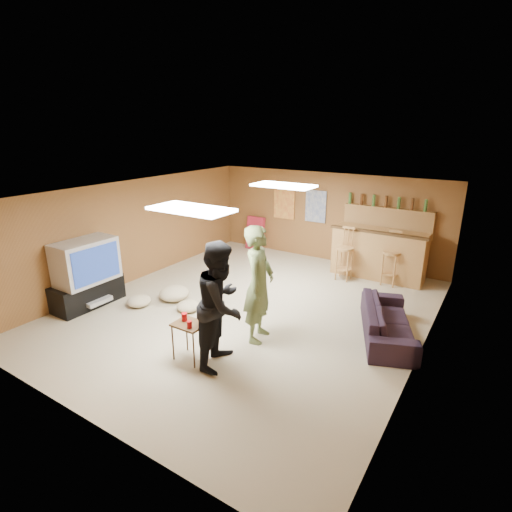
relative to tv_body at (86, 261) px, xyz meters
The scene contains 32 objects.
ground 3.18m from the tv_body, 29.51° to the left, with size 7.00×7.00×0.00m, color tan.
ceiling 3.31m from the tv_body, 29.51° to the left, with size 6.00×7.00×0.02m, color silver.
wall_back 5.66m from the tv_body, 62.08° to the left, with size 6.00×0.02×2.20m, color brown.
wall_front 3.33m from the tv_body, 37.04° to the right, with size 6.00×0.02×2.20m, color brown.
wall_left 1.55m from the tv_body, 103.13° to the left, with size 0.02×7.00×2.20m, color brown.
wall_right 5.85m from the tv_body, 14.87° to the left, with size 0.02×7.00×2.20m, color brown.
tv_stand 0.65m from the tv_body, behind, with size 0.55×1.30×0.50m, color black.
dvd_box 0.76m from the tv_body, ahead, with size 0.35×0.50×0.08m, color #B2B2B7.
tv_body is the anchor object (origin of this frame).
tv_screen 0.31m from the tv_body, ahead, with size 0.02×0.95×0.65m, color navy.
bar_counter 6.09m from the tv_body, 47.00° to the left, with size 2.00×0.60×1.10m, color olive.
bar_lip 5.91m from the tv_body, 45.34° to the left, with size 2.10×0.12×0.05m, color #392512.
bar_shelf 6.45m from the tv_body, 49.74° to the left, with size 2.00×0.18×0.05m, color olive.
bar_backing 6.44m from the tv_body, 49.85° to the left, with size 2.00×0.14×0.60m, color olive.
poster_left 5.19m from the tv_body, 73.70° to the left, with size 0.60×0.03×0.85m, color #BF3F26.
poster_right 5.51m from the tv_body, 64.65° to the left, with size 0.55×0.03×0.80m, color #334C99.
folding_chair_stack 4.86m from the tv_body, 82.29° to the left, with size 0.50×0.14×0.90m, color #AC1F34.
ceiling_panel_front 2.94m from the tv_body, ahead, with size 1.20×0.60×0.04m, color white.
ceiling_panel_back 3.99m from the tv_body, 45.54° to the left, with size 1.20×0.60×0.04m, color white.
person_olive 3.41m from the tv_body, 11.76° to the left, with size 0.69×0.45×1.88m, color #5D6E3F.
person_black 3.26m from the tv_body, ahead, with size 0.89×0.69×1.83m, color black.
sofa 5.45m from the tv_body, 20.21° to the left, with size 1.86×0.73×0.54m, color black.
tray_table 2.91m from the tv_body, ahead, with size 0.45×0.36×0.58m, color #392512.
cup_red_near 2.74m from the tv_body, ahead, with size 0.09×0.09×0.12m, color #A70B10.
cup_red_far 2.96m from the tv_body, ahead, with size 0.07×0.07×0.10m, color #A70B10.
cup_blue 3.01m from the tv_body, ahead, with size 0.08×0.08×0.11m, color navy.
bar_stool_left 5.29m from the tv_body, 47.56° to the left, with size 0.35×0.35×1.12m, color olive, non-canonical shape.
bar_stool_right 6.12m from the tv_body, 42.60° to the left, with size 0.38×0.38×1.21m, color olive, non-canonical shape.
cushion_near_tv 1.74m from the tv_body, 42.83° to the left, with size 0.59×0.59×0.27m, color tan.
cushion_mid 2.06m from the tv_body, 25.86° to the left, with size 0.42×0.42×0.19m, color tan.
cushion_far 1.21m from the tv_body, 32.18° to the left, with size 0.45×0.45×0.20m, color tan.
bottle_row 6.41m from the tv_body, 50.03° to the left, with size 1.76×0.08×0.26m, color #3F7233, non-canonical shape.
Camera 1 is at (3.75, -5.68, 3.31)m, focal length 28.00 mm.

